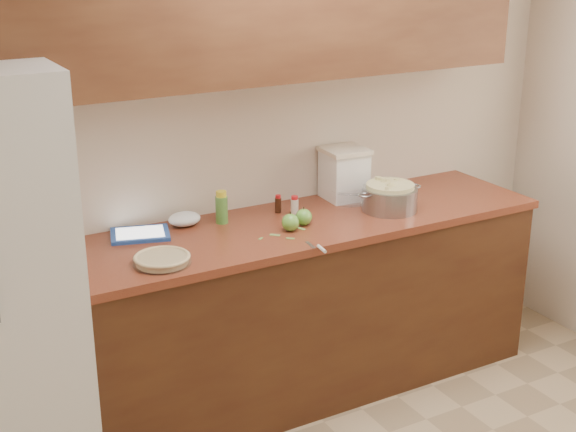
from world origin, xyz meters
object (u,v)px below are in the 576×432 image
flour_canister (344,173)px  tablet (140,234)px  colander (390,198)px  pie (162,259)px

flour_canister → tablet: size_ratio=0.87×
tablet → colander: bearing=4.2°
pie → tablet: 0.37m
colander → flour_canister: bearing=108.8°
colander → tablet: size_ratio=1.19×
flour_canister → tablet: 1.14m
colander → flour_canister: 0.30m
pie → colander: size_ratio=0.67×
pie → flour_canister: 1.23m
pie → tablet: bearing=85.3°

